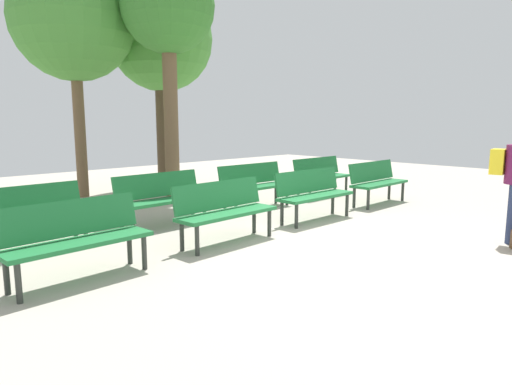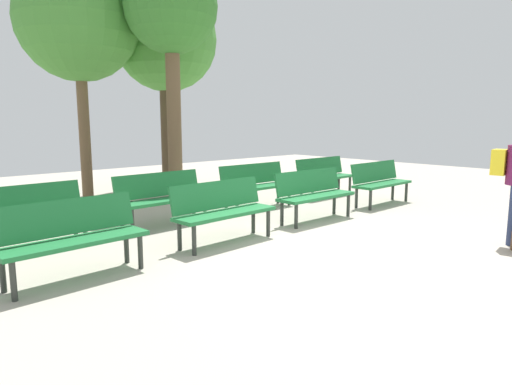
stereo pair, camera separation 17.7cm
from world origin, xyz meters
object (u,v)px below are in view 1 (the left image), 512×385
object	(u,v)px
bench_r1_c1	(162,196)
bench_r1_c2	(254,183)
bench_r0_c0	(76,235)
bench_r1_c0	(25,214)
bench_r1_c3	(321,174)
bench_r0_c1	(224,208)
tree_2	(161,42)
bench_r0_c2	(313,191)
bench_r0_c3	(377,180)
tree_3	(168,11)
tree_0	(73,20)

from	to	relation	value
bench_r1_c1	bench_r1_c2	distance (m)	2.18
bench_r1_c1	bench_r0_c0	bearing A→B (deg)	-144.88
bench_r0_c0	bench_r1_c0	bearing A→B (deg)	88.27
bench_r1_c0	bench_r1_c3	world-z (taller)	same
bench_r0_c1	bench_r1_c2	size ratio (longest dim) A/B	1.01
bench_r1_c1	bench_r1_c2	world-z (taller)	same
bench_r0_c0	tree_2	bearing A→B (deg)	46.47
bench_r1_c2	bench_r0_c2	bearing A→B (deg)	-90.39
bench_r1_c3	bench_r0_c3	bearing A→B (deg)	-90.55
bench_r1_c3	tree_3	xyz separation A→B (m)	(-2.76, 1.92, 3.47)
bench_r0_c0	bench_r1_c2	xyz separation A→B (m)	(4.28, 1.61, 0.00)
bench_r0_c1	tree_0	world-z (taller)	tree_0
bench_r1_c1	tree_2	distance (m)	5.46
bench_r1_c0	bench_r1_c1	size ratio (longest dim) A/B	1.00
bench_r0_c2	bench_r0_c1	bearing A→B (deg)	-177.98
tree_2	bench_r0_c2	bearing A→B (deg)	-93.82
tree_0	tree_3	bearing A→B (deg)	-55.19
tree_2	bench_r1_c1	bearing A→B (deg)	-123.98
tree_2	tree_3	xyz separation A→B (m)	(-0.94, -1.72, 0.32)
bench_r1_c2	bench_r0_c0	bearing A→B (deg)	-158.75
bench_r0_c1	bench_r1_c0	size ratio (longest dim) A/B	1.00
bench_r1_c1	tree_3	distance (m)	4.28
bench_r1_c0	bench_r1_c3	distance (m)	6.43
bench_r1_c2	tree_2	size ratio (longest dim) A/B	0.32
bench_r1_c2	tree_2	distance (m)	4.83
tree_0	tree_2	world-z (taller)	tree_0
bench_r0_c0	tree_2	size ratio (longest dim) A/B	0.33
bench_r0_c2	bench_r1_c1	world-z (taller)	same
bench_r0_c3	bench_r1_c2	distance (m)	2.59
bench_r0_c0	bench_r1_c1	bearing A→B (deg)	34.18
bench_r1_c1	bench_r1_c0	bearing A→B (deg)	178.89
bench_r0_c1	bench_r0_c3	world-z (taller)	same
bench_r1_c0	bench_r0_c3	bearing A→B (deg)	-13.65
tree_0	tree_3	world-z (taller)	tree_0
bench_r1_c1	bench_r0_c2	bearing A→B (deg)	-35.28
bench_r1_c0	bench_r1_c2	distance (m)	4.30
bench_r0_c2	bench_r0_c3	size ratio (longest dim) A/B	1.00
bench_r0_c1	bench_r1_c2	world-z (taller)	same
tree_2	tree_0	bearing A→B (deg)	178.59
bench_r0_c0	tree_3	world-z (taller)	tree_3
bench_r1_c1	bench_r0_c1	bearing A→B (deg)	-88.76
bench_r0_c1	tree_0	distance (m)	6.24
bench_r1_c0	tree_0	size ratio (longest dim) A/B	0.31
bench_r0_c1	bench_r1_c1	xyz separation A→B (m)	(-0.07, 1.50, 0.00)
bench_r0_c3	tree_3	distance (m)	5.57
bench_r1_c3	bench_r0_c0	bearing A→B (deg)	-167.05
bench_r0_c0	bench_r0_c3	bearing A→B (deg)	-0.84
bench_r0_c2	bench_r1_c3	bearing A→B (deg)	35.12
bench_r0_c0	bench_r0_c1	distance (m)	2.18
bench_r0_c0	bench_r1_c2	world-z (taller)	same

